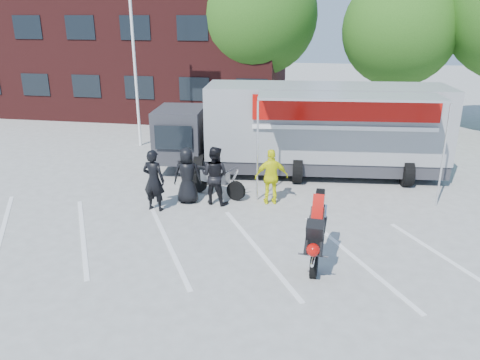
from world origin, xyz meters
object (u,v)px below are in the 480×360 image
(spectator_leather_b, at_px, (154,180))
(stunt_bike_rider, at_px, (316,262))
(parked_motorcycle, at_px, (217,196))
(spectator_leather_c, at_px, (215,175))
(spectator_hivis, at_px, (271,177))
(tree_left, at_px, (258,16))
(transporter_truck, at_px, (309,174))
(tree_mid, at_px, (400,30))
(flagpole, at_px, (138,29))
(spectator_leather_a, at_px, (187,175))

(spectator_leather_b, bearing_deg, stunt_bike_rider, 162.40)
(parked_motorcycle, bearing_deg, spectator_leather_c, -153.01)
(stunt_bike_rider, xyz_separation_m, spectator_leather_c, (-3.25, 3.21, 0.92))
(spectator_leather_c, distance_m, spectator_hivis, 1.77)
(tree_left, relative_size, spectator_leather_b, 4.55)
(transporter_truck, bearing_deg, tree_mid, 58.81)
(transporter_truck, xyz_separation_m, spectator_leather_b, (-4.47, -4.24, 0.95))
(spectator_leather_c, xyz_separation_m, spectator_hivis, (1.74, 0.29, -0.04))
(tree_left, bearing_deg, spectator_leather_c, -88.00)
(tree_mid, relative_size, spectator_hivis, 4.36)
(spectator_leather_c, bearing_deg, flagpole, -41.91)
(transporter_truck, bearing_deg, tree_left, 104.92)
(spectator_leather_a, bearing_deg, flagpole, -70.87)
(parked_motorcycle, height_order, spectator_leather_a, spectator_leather_a)
(transporter_truck, bearing_deg, flagpole, 154.39)
(tree_left, xyz_separation_m, spectator_hivis, (2.17, -11.87, -4.69))
(stunt_bike_rider, distance_m, spectator_leather_a, 5.23)
(flagpole, xyz_separation_m, tree_mid, (11.24, 5.00, -0.11))
(parked_motorcycle, height_order, spectator_hivis, spectator_hivis)
(parked_motorcycle, xyz_separation_m, spectator_leather_c, (0.08, -0.60, 0.92))
(spectator_leather_a, bearing_deg, spectator_hivis, 175.84)
(tree_left, height_order, spectator_leather_c, tree_left)
(tree_mid, relative_size, spectator_leather_a, 4.30)
(tree_left, relative_size, transporter_truck, 0.84)
(spectator_leather_a, bearing_deg, tree_left, -104.31)
(tree_left, bearing_deg, parked_motorcycle, -88.31)
(stunt_bike_rider, relative_size, spectator_leather_b, 1.08)
(flagpole, xyz_separation_m, spectator_hivis, (6.41, -5.87, -4.17))
(tree_left, distance_m, tree_mid, 7.10)
(tree_left, distance_m, parked_motorcycle, 12.83)
(parked_motorcycle, height_order, spectator_leather_c, spectator_leather_c)
(flagpole, height_order, parked_motorcycle, flagpole)
(flagpole, distance_m, tree_mid, 12.31)
(spectator_leather_a, relative_size, spectator_leather_c, 0.97)
(transporter_truck, bearing_deg, stunt_bike_rider, -91.45)
(flagpole, relative_size, spectator_hivis, 4.54)
(flagpole, xyz_separation_m, spectator_leather_a, (3.81, -6.24, -4.16))
(spectator_leather_b, bearing_deg, spectator_hivis, -153.51)
(parked_motorcycle, bearing_deg, stunt_bike_rider, -119.66)
(flagpole, height_order, transporter_truck, flagpole)
(parked_motorcycle, relative_size, stunt_bike_rider, 1.04)
(tree_left, bearing_deg, spectator_leather_a, -92.02)
(transporter_truck, height_order, spectator_hivis, spectator_hivis)
(flagpole, relative_size, parked_motorcycle, 3.76)
(tree_mid, bearing_deg, spectator_leather_c, -120.51)
(tree_left, xyz_separation_m, spectator_leather_b, (-1.24, -13.01, -4.62))
(tree_mid, height_order, spectator_leather_b, tree_mid)
(stunt_bike_rider, height_order, spectator_leather_a, spectator_leather_a)
(spectator_leather_b, bearing_deg, spectator_leather_c, -145.05)
(spectator_leather_b, height_order, spectator_leather_c, spectator_leather_b)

